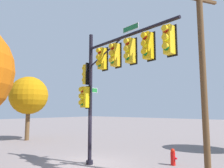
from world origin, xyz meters
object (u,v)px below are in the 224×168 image
object	(u,v)px
signal_pole_assembly	(111,68)
utility_pole	(203,75)
fire_hydrant	(173,157)
tree_far	(29,96)

from	to	relation	value
signal_pole_assembly	utility_pole	distance (m)	4.12
fire_hydrant	tree_far	bearing A→B (deg)	-178.82
utility_pole	tree_far	bearing A→B (deg)	175.42
signal_pole_assembly	tree_far	xyz separation A→B (m)	(-12.65, 2.64, -0.66)
signal_pole_assembly	tree_far	bearing A→B (deg)	168.19
utility_pole	fire_hydrant	world-z (taller)	utility_pole
tree_far	fire_hydrant	bearing A→B (deg)	1.18
utility_pole	signal_pole_assembly	bearing A→B (deg)	-161.06
fire_hydrant	tree_far	world-z (taller)	tree_far
utility_pole	fire_hydrant	xyz separation A→B (m)	(-2.19, 1.62, -3.81)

